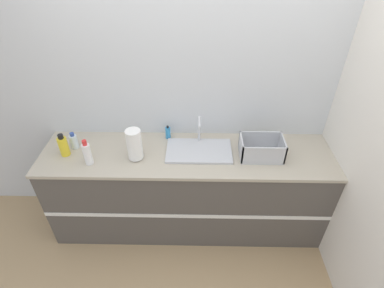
{
  "coord_description": "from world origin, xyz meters",
  "views": [
    {
      "loc": [
        0.08,
        -1.69,
        2.48
      ],
      "look_at": [
        0.04,
        0.27,
        1.01
      ],
      "focal_mm": 28.0,
      "sensor_mm": 36.0,
      "label": 1
    }
  ],
  "objects_px": {
    "bottle_white_spray": "(87,154)",
    "bottle_yellow": "(63,146)",
    "bottle_clear": "(74,141)",
    "soap_dispenser": "(168,133)",
    "sink": "(199,149)",
    "dish_rack": "(261,150)",
    "paper_towel_roll": "(134,145)"
  },
  "relations": [
    {
      "from": "bottle_white_spray",
      "to": "bottle_yellow",
      "type": "height_order",
      "value": "bottle_white_spray"
    },
    {
      "from": "bottle_white_spray",
      "to": "bottle_clear",
      "type": "xyz_separation_m",
      "value": [
        -0.19,
        0.21,
        -0.03
      ]
    },
    {
      "from": "bottle_white_spray",
      "to": "soap_dispenser",
      "type": "bearing_deg",
      "value": 30.9
    },
    {
      "from": "sink",
      "to": "dish_rack",
      "type": "distance_m",
      "value": 0.52
    },
    {
      "from": "sink",
      "to": "dish_rack",
      "type": "bearing_deg",
      "value": -5.84
    },
    {
      "from": "dish_rack",
      "to": "bottle_clear",
      "type": "xyz_separation_m",
      "value": [
        -1.59,
        0.09,
        0.0
      ]
    },
    {
      "from": "bottle_yellow",
      "to": "sink",
      "type": "bearing_deg",
      "value": 3.21
    },
    {
      "from": "sink",
      "to": "bottle_white_spray",
      "type": "xyz_separation_m",
      "value": [
        -0.89,
        -0.17,
        0.08
      ]
    },
    {
      "from": "paper_towel_roll",
      "to": "soap_dispenser",
      "type": "bearing_deg",
      "value": 50.23
    },
    {
      "from": "sink",
      "to": "bottle_clear",
      "type": "bearing_deg",
      "value": 178.21
    },
    {
      "from": "paper_towel_roll",
      "to": "dish_rack",
      "type": "relative_size",
      "value": 0.78
    },
    {
      "from": "sink",
      "to": "bottle_clear",
      "type": "xyz_separation_m",
      "value": [
        -1.08,
        0.03,
        0.05
      ]
    },
    {
      "from": "dish_rack",
      "to": "bottle_yellow",
      "type": "xyz_separation_m",
      "value": [
        -1.64,
        -0.01,
        0.02
      ]
    },
    {
      "from": "bottle_clear",
      "to": "paper_towel_roll",
      "type": "bearing_deg",
      "value": -13.52
    },
    {
      "from": "sink",
      "to": "bottle_white_spray",
      "type": "relative_size",
      "value": 2.42
    },
    {
      "from": "dish_rack",
      "to": "soap_dispenser",
      "type": "relative_size",
      "value": 2.73
    },
    {
      "from": "dish_rack",
      "to": "bottle_white_spray",
      "type": "height_order",
      "value": "bottle_white_spray"
    },
    {
      "from": "dish_rack",
      "to": "sink",
      "type": "bearing_deg",
      "value": 174.16
    },
    {
      "from": "sink",
      "to": "soap_dispenser",
      "type": "relative_size",
      "value": 4.31
    },
    {
      "from": "bottle_white_spray",
      "to": "bottle_yellow",
      "type": "xyz_separation_m",
      "value": [
        -0.23,
        0.11,
        -0.01
      ]
    },
    {
      "from": "sink",
      "to": "bottle_clear",
      "type": "height_order",
      "value": "sink"
    },
    {
      "from": "bottle_clear",
      "to": "soap_dispenser",
      "type": "relative_size",
      "value": 1.18
    },
    {
      "from": "soap_dispenser",
      "to": "bottle_white_spray",
      "type": "bearing_deg",
      "value": -149.1
    },
    {
      "from": "sink",
      "to": "bottle_yellow",
      "type": "distance_m",
      "value": 1.13
    },
    {
      "from": "bottle_clear",
      "to": "bottle_yellow",
      "type": "bearing_deg",
      "value": -116.69
    },
    {
      "from": "sink",
      "to": "bottle_white_spray",
      "type": "distance_m",
      "value": 0.91
    },
    {
      "from": "dish_rack",
      "to": "bottle_white_spray",
      "type": "relative_size",
      "value": 1.54
    },
    {
      "from": "bottle_white_spray",
      "to": "bottle_clear",
      "type": "height_order",
      "value": "bottle_white_spray"
    },
    {
      "from": "dish_rack",
      "to": "bottle_clear",
      "type": "bearing_deg",
      "value": 176.89
    },
    {
      "from": "dish_rack",
      "to": "bottle_white_spray",
      "type": "distance_m",
      "value": 1.41
    },
    {
      "from": "paper_towel_roll",
      "to": "dish_rack",
      "type": "height_order",
      "value": "paper_towel_roll"
    },
    {
      "from": "paper_towel_roll",
      "to": "bottle_yellow",
      "type": "distance_m",
      "value": 0.61
    }
  ]
}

